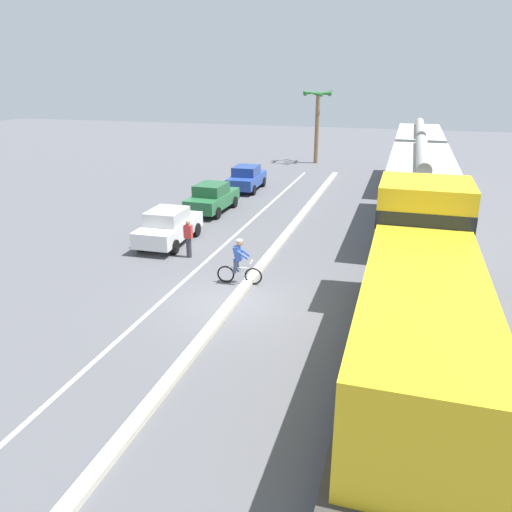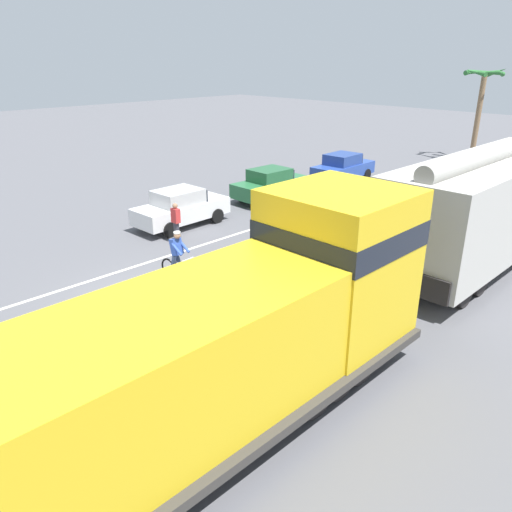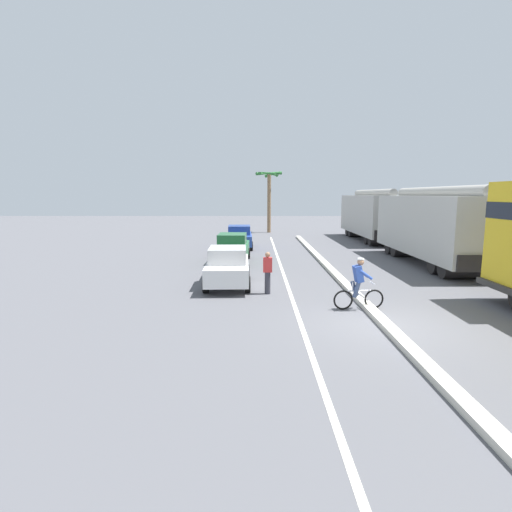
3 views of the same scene
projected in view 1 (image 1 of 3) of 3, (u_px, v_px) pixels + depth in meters
name	position (u px, v px, depth m)	size (l,w,h in m)	color
ground_plane	(234.00, 302.00, 17.06)	(120.00, 120.00, 0.00)	#56565B
median_curb	(278.00, 245.00, 22.43)	(0.36, 36.00, 0.16)	beige
lane_stripe	(227.00, 242.00, 23.11)	(0.14, 36.00, 0.01)	silver
locomotive	(420.00, 298.00, 13.10)	(3.10, 11.61, 4.20)	gold
hopper_car_lead	(418.00, 190.00, 23.93)	(2.90, 10.60, 4.18)	#B5B3AB
hopper_car_middle	(417.00, 155.00, 34.37)	(2.90, 10.60, 4.18)	#B5B2AB
parked_car_white	(169.00, 226.00, 22.69)	(1.94, 4.25, 1.62)	silver
parked_car_green	(212.00, 198.00, 27.92)	(1.92, 4.24, 1.62)	#286B3D
parked_car_blue	(247.00, 178.00, 33.20)	(1.94, 4.25, 1.62)	#28479E
cyclist	(239.00, 263.00, 18.29)	(1.71, 0.50, 1.71)	black
palm_tree_near	(318.00, 108.00, 42.02)	(2.67, 2.70, 6.21)	#846647
pedestrian_by_cars	(188.00, 238.00, 20.95)	(0.34, 0.22, 1.62)	#33333D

